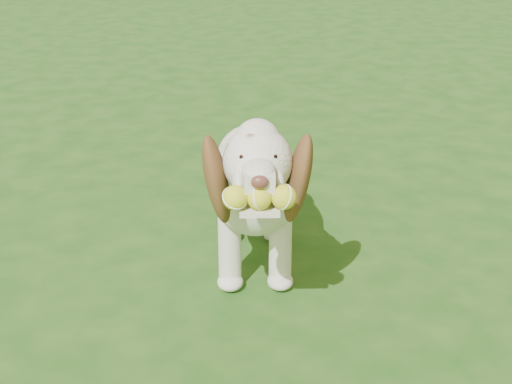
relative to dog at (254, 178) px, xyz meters
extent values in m
plane|color=#194714|center=(-0.06, 0.06, -0.39)|extent=(80.00, 80.00, 0.00)
ellipsoid|color=silver|center=(0.01, 0.10, -0.03)|extent=(0.40, 0.66, 0.33)
ellipsoid|color=silver|center=(-0.02, -0.13, 0.00)|extent=(0.36, 0.36, 0.32)
ellipsoid|color=silver|center=(0.04, 0.32, -0.04)|extent=(0.33, 0.33, 0.29)
cylinder|color=silver|center=(-0.03, -0.26, 0.09)|extent=(0.20, 0.27, 0.25)
sphere|color=silver|center=(-0.05, -0.38, 0.21)|extent=(0.25, 0.25, 0.23)
sphere|color=silver|center=(-0.04, -0.36, 0.27)|extent=(0.16, 0.16, 0.15)
cube|color=silver|center=(-0.06, -0.50, 0.21)|extent=(0.11, 0.14, 0.06)
ellipsoid|color=#592D28|center=(-0.07, -0.58, 0.22)|extent=(0.06, 0.04, 0.04)
cube|color=silver|center=(-0.06, -0.52, 0.12)|extent=(0.14, 0.16, 0.02)
ellipsoid|color=brown|center=(-0.18, -0.35, 0.14)|extent=(0.15, 0.21, 0.35)
ellipsoid|color=brown|center=(0.09, -0.38, 0.14)|extent=(0.14, 0.23, 0.35)
cylinder|color=silver|center=(0.06, 0.45, -0.01)|extent=(0.08, 0.17, 0.12)
cylinder|color=silver|center=(-0.11, -0.10, -0.25)|extent=(0.09, 0.09, 0.28)
cylinder|color=silver|center=(0.08, -0.13, -0.25)|extent=(0.09, 0.09, 0.28)
cylinder|color=silver|center=(-0.06, 0.31, -0.25)|extent=(0.09, 0.09, 0.28)
cylinder|color=silver|center=(0.13, 0.29, -0.25)|extent=(0.09, 0.09, 0.28)
sphere|color=yellow|center=(-0.14, -0.55, 0.16)|extent=(0.09, 0.09, 0.08)
sphere|color=yellow|center=(-0.07, -0.56, 0.16)|extent=(0.09, 0.09, 0.08)
sphere|color=yellow|center=(0.00, -0.57, 0.16)|extent=(0.09, 0.09, 0.08)
camera|label=1|loc=(-0.41, -2.70, 1.10)|focal=55.00mm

